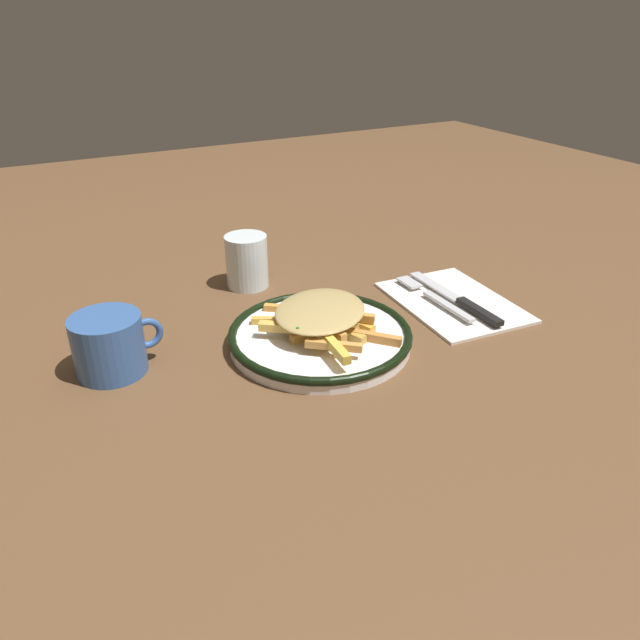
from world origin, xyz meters
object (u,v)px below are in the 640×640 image
fork (434,297)px  knife (461,301)px  napkin (453,301)px  coffee_mug (110,345)px  plate (320,336)px  fries_heap (322,317)px  water_glass (247,261)px

fork → knife: (0.03, -0.03, 0.00)m
napkin → coffee_mug: (-0.50, 0.05, 0.03)m
knife → plate: bearing=178.9°
napkin → fork: 0.03m
fries_heap → plate: bearing=-141.4°
plate → coffee_mug: size_ratio=2.22×
fries_heap → napkin: 0.24m
napkin → coffee_mug: size_ratio=1.93×
plate → napkin: 0.24m
fork → knife: 0.04m
plate → fries_heap: (0.00, 0.00, 0.03)m
fries_heap → napkin: (0.24, 0.01, -0.03)m
napkin → knife: 0.02m
plate → coffee_mug: bearing=166.3°
coffee_mug → fries_heap: bearing=-12.8°
plate → coffee_mug: (-0.26, 0.06, 0.03)m
coffee_mug → knife: bearing=-7.8°
fork → knife: size_ratio=0.84×
water_glass → coffee_mug: size_ratio=0.76×
plate → water_glass: bearing=93.2°
napkin → plate: bearing=-176.7°
napkin → fork: fork is taller
plate → fries_heap: size_ratio=1.19×
fries_heap → coffee_mug: size_ratio=1.87×
napkin → water_glass: 0.33m
fries_heap → water_glass: size_ratio=2.46×
napkin → coffee_mug: bearing=174.3°
fries_heap → water_glass: bearing=94.4°
knife → coffee_mug: size_ratio=1.87×
fork → water_glass: (-0.23, 0.20, 0.03)m
plate → coffee_mug: 0.27m
coffee_mug → fork: bearing=-4.5°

